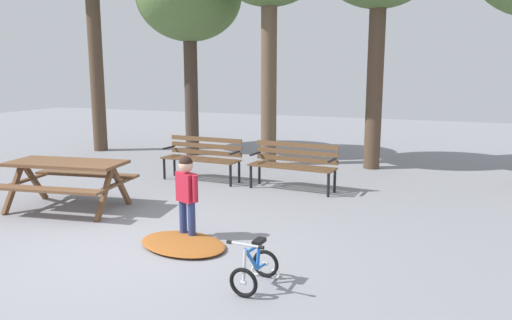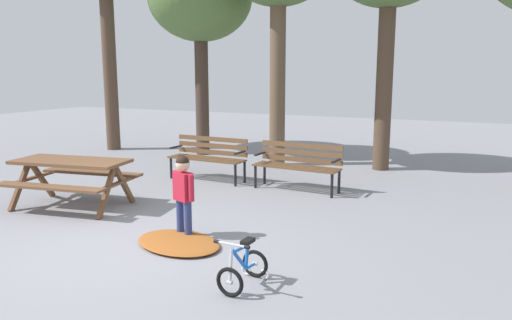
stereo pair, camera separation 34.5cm
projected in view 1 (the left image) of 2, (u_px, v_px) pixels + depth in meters
The scene contains 7 objects.
ground at pixel (122, 250), 5.97m from camera, with size 36.00×36.00×0.00m, color gray.
picnic_table at pixel (67, 172), 7.63m from camera, with size 1.99×1.60×0.79m.
park_bench_far_left at pixel (203, 155), 9.69m from camera, with size 1.62×0.53×0.85m.
park_bench_left at pixel (294, 162), 8.94m from camera, with size 1.63×0.58×0.85m.
child_standing at pixel (187, 190), 6.28m from camera, with size 0.39×0.24×1.09m.
kids_bicycle at pixel (255, 268), 4.93m from camera, with size 0.39×0.58×0.54m.
leaf_pile at pixel (183, 244), 6.10m from camera, with size 1.20×0.84×0.07m, color #9E5623.
Camera 1 is at (3.64, -4.64, 2.16)m, focal length 34.43 mm.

